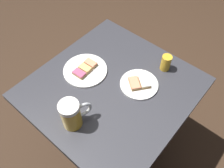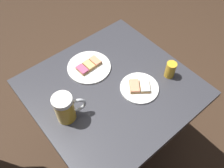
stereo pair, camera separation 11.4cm
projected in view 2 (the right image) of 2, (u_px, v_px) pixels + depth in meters
name	position (u px, v px, depth m)	size (l,w,h in m)	color
ground_plane	(112.00, 144.00, 1.73)	(6.00, 6.00, 0.00)	#382619
cafe_table	(112.00, 103.00, 1.28)	(0.77, 0.74, 0.72)	black
plate_near	(89.00, 67.00, 1.23)	(0.23, 0.23, 0.03)	white
plate_far	(139.00, 87.00, 1.14)	(0.19, 0.19, 0.03)	white
beer_mug	(66.00, 108.00, 1.00)	(0.14, 0.09, 0.15)	gold
beer_glass_small	(170.00, 70.00, 1.17)	(0.05, 0.05, 0.09)	gold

